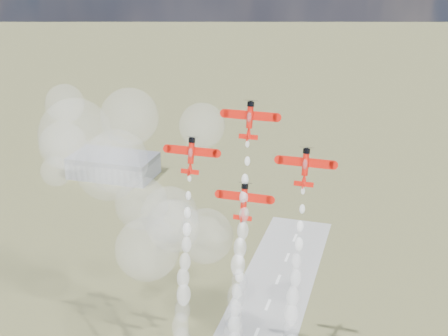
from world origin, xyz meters
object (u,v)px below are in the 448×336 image
hangar (114,165)px  plane_left (191,155)px  plane_lead (250,119)px  plane_right (305,166)px  plane_slot (244,201)px

hangar → plane_left: (111.99, -175.10, 78.85)m
plane_lead → plane_left: plane_lead is taller
plane_lead → plane_right: bearing=-9.2°
hangar → plane_slot: plane_slot is taller
hangar → plane_right: (141.73, -175.10, 78.85)m
plane_lead → plane_slot: 20.82m
plane_lead → plane_right: plane_lead is taller
plane_right → plane_slot: plane_right is taller
hangar → plane_lead: size_ratio=3.67×
hangar → plane_slot: bearing=-54.4°
hangar → plane_slot: 228.76m
plane_right → plane_lead: bearing=170.8°
plane_right → hangar: bearing=129.0°
hangar → plane_lead: bearing=-53.7°
plane_right → plane_slot: (-14.87, -2.42, -10.12)m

